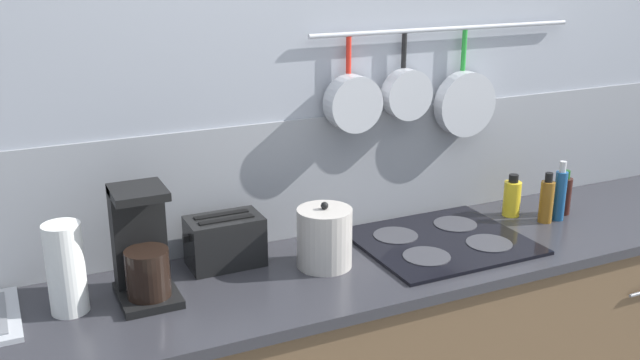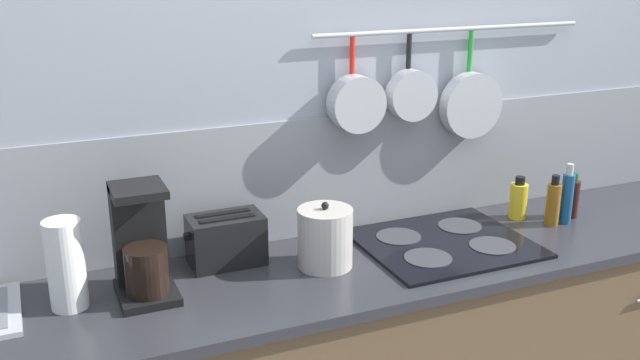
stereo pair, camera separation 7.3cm
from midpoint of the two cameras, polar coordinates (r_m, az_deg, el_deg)
name	(u,v)px [view 2 (the right image)]	position (r m, az deg, el deg)	size (l,w,h in m)	color
wall_back	(364,126)	(2.54, 4.40, 4.35)	(7.20, 0.16, 2.60)	#999EA8
countertop	(406,260)	(2.40, 7.76, -6.40)	(3.36, 0.57, 0.03)	#2D2D33
paper_towel_roll	(66,265)	(2.10, -18.74, -6.44)	(0.10, 0.10, 0.26)	white
coffee_maker	(142,249)	(2.13, -13.08, -5.39)	(0.17, 0.21, 0.33)	black
toaster	(226,240)	(2.30, -6.62, -4.77)	(0.25, 0.14, 0.17)	black
kettle	(325,238)	(2.26, 1.33, -4.64)	(0.18, 0.18, 0.22)	beige
cooktop	(445,243)	(2.49, 10.77, -4.96)	(0.56, 0.49, 0.01)	black
bottle_cooking_wine	(518,200)	(2.77, 16.32, -1.54)	(0.07, 0.07, 0.16)	yellow
bottle_sesame_oil	(553,203)	(2.74, 18.88, -1.77)	(0.05, 0.05, 0.19)	#8C5919
bottle_dish_soap	(567,197)	(2.77, 19.87, -1.30)	(0.04, 0.04, 0.23)	navy
bottle_vinegar	(571,198)	(2.85, 20.17, -1.34)	(0.06, 0.06, 0.17)	#33140F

